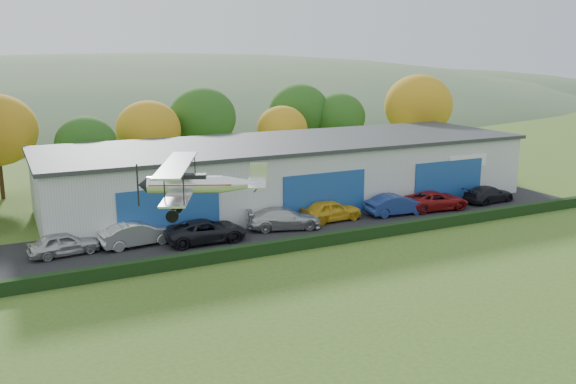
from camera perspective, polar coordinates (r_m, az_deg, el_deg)
name	(u,v)px	position (r m, az deg, el deg)	size (l,w,h in m)	color
ground	(479,360)	(27.18, 17.53, -14.86)	(300.00, 300.00, 0.00)	#405C1D
apron	(307,225)	(44.82, 1.81, -3.10)	(48.00, 9.00, 0.05)	black
hedge	(341,237)	(40.70, 4.97, -4.27)	(46.00, 0.60, 0.80)	black
hangar	(290,171)	(51.14, 0.17, 1.95)	(40.60, 12.60, 5.30)	#B2B7BC
tree_belt	(196,124)	(60.82, -8.67, 6.37)	(75.70, 13.22, 10.12)	#3D2614
distant_hills	(55,159)	(159.64, -21.08, 2.90)	(430.00, 196.00, 56.00)	#4C6642
car_0	(64,244)	(40.45, -20.34, -4.59)	(1.74, 4.33, 1.48)	silver
car_1	(138,233)	(41.02, -13.98, -3.80)	(1.72, 4.93, 1.62)	silver
car_2	(206,231)	(40.93, -7.73, -3.64)	(2.53, 5.48, 1.52)	black
car_3	(284,218)	(43.53, -0.37, -2.49)	(2.16, 5.32, 1.54)	silver
car_4	(331,210)	(45.69, 4.07, -1.74)	(1.90, 4.73, 1.61)	gold
car_5	(396,205)	(48.08, 10.15, -1.17)	(1.70, 4.88, 1.61)	navy
car_6	(436,200)	(50.36, 13.75, -0.77)	(2.48, 5.38, 1.50)	maroon
car_7	(489,194)	(54.03, 18.37, -0.19)	(1.96, 4.83, 1.40)	black
biplane	(196,183)	(29.15, -8.61, 0.88)	(6.31, 6.95, 2.65)	silver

